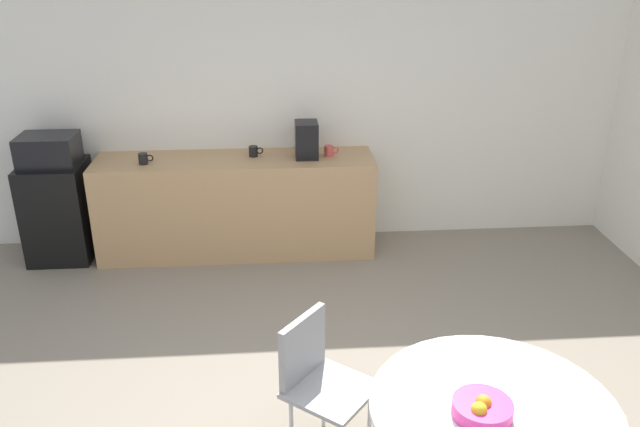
{
  "coord_description": "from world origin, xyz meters",
  "views": [
    {
      "loc": [
        -0.28,
        -2.86,
        2.71
      ],
      "look_at": [
        0.03,
        1.24,
        0.95
      ],
      "focal_mm": 36.41,
      "sensor_mm": 36.0,
      "label": 1
    }
  ],
  "objects_px": {
    "mini_fridge": "(59,211)",
    "mug_green": "(254,151)",
    "fruit_bowl": "(482,409)",
    "mug_red": "(144,159)",
    "coffee_maker": "(307,140)",
    "mug_white": "(329,151)",
    "chair_gray": "(316,371)",
    "microwave": "(48,150)"
  },
  "relations": [
    {
      "from": "mini_fridge",
      "to": "mug_green",
      "type": "height_order",
      "value": "mug_green"
    },
    {
      "from": "mini_fridge",
      "to": "mug_green",
      "type": "relative_size",
      "value": 6.89
    },
    {
      "from": "fruit_bowl",
      "to": "mug_red",
      "type": "height_order",
      "value": "mug_red"
    },
    {
      "from": "mini_fridge",
      "to": "mug_green",
      "type": "bearing_deg",
      "value": 1.68
    },
    {
      "from": "mini_fridge",
      "to": "mug_red",
      "type": "height_order",
      "value": "mug_red"
    },
    {
      "from": "mini_fridge",
      "to": "coffee_maker",
      "type": "relative_size",
      "value": 2.78
    },
    {
      "from": "mug_green",
      "to": "coffee_maker",
      "type": "bearing_deg",
      "value": -6.29
    },
    {
      "from": "mini_fridge",
      "to": "mug_white",
      "type": "xyz_separation_m",
      "value": [
        2.44,
        0.02,
        0.5
      ]
    },
    {
      "from": "mug_white",
      "to": "chair_gray",
      "type": "bearing_deg",
      "value": -96.54
    },
    {
      "from": "microwave",
      "to": "fruit_bowl",
      "type": "relative_size",
      "value": 1.79
    },
    {
      "from": "chair_gray",
      "to": "mug_red",
      "type": "distance_m",
      "value": 2.87
    },
    {
      "from": "chair_gray",
      "to": "mug_white",
      "type": "relative_size",
      "value": 6.43
    },
    {
      "from": "chair_gray",
      "to": "coffee_maker",
      "type": "xyz_separation_m",
      "value": [
        0.1,
        2.6,
        0.54
      ]
    },
    {
      "from": "mini_fridge",
      "to": "mug_green",
      "type": "distance_m",
      "value": 1.83
    },
    {
      "from": "mug_red",
      "to": "coffee_maker",
      "type": "height_order",
      "value": "coffee_maker"
    },
    {
      "from": "chair_gray",
      "to": "fruit_bowl",
      "type": "bearing_deg",
      "value": -44.86
    },
    {
      "from": "mini_fridge",
      "to": "fruit_bowl",
      "type": "distance_m",
      "value": 4.34
    },
    {
      "from": "mini_fridge",
      "to": "microwave",
      "type": "bearing_deg",
      "value": 0.0
    },
    {
      "from": "microwave",
      "to": "fruit_bowl",
      "type": "bearing_deg",
      "value": -49.31
    },
    {
      "from": "chair_gray",
      "to": "fruit_bowl",
      "type": "height_order",
      "value": "fruit_bowl"
    },
    {
      "from": "chair_gray",
      "to": "fruit_bowl",
      "type": "xyz_separation_m",
      "value": [
        0.69,
        -0.68,
        0.27
      ]
    },
    {
      "from": "mini_fridge",
      "to": "chair_gray",
      "type": "distance_m",
      "value": 3.37
    },
    {
      "from": "fruit_bowl",
      "to": "mug_green",
      "type": "distance_m",
      "value": 3.5
    },
    {
      "from": "microwave",
      "to": "mug_red",
      "type": "bearing_deg",
      "value": -6.09
    },
    {
      "from": "mug_red",
      "to": "mug_green",
      "type": "bearing_deg",
      "value": 8.36
    },
    {
      "from": "mug_white",
      "to": "coffee_maker",
      "type": "relative_size",
      "value": 0.4
    },
    {
      "from": "coffee_maker",
      "to": "mug_green",
      "type": "bearing_deg",
      "value": 173.71
    },
    {
      "from": "mug_red",
      "to": "coffee_maker",
      "type": "relative_size",
      "value": 0.4
    },
    {
      "from": "fruit_bowl",
      "to": "chair_gray",
      "type": "bearing_deg",
      "value": 135.14
    },
    {
      "from": "mini_fridge",
      "to": "mug_red",
      "type": "distance_m",
      "value": 0.96
    },
    {
      "from": "mini_fridge",
      "to": "coffee_maker",
      "type": "height_order",
      "value": "coffee_maker"
    },
    {
      "from": "mug_green",
      "to": "coffee_maker",
      "type": "relative_size",
      "value": 0.4
    },
    {
      "from": "microwave",
      "to": "fruit_bowl",
      "type": "xyz_separation_m",
      "value": [
        2.82,
        -3.28,
        -0.23
      ]
    },
    {
      "from": "microwave",
      "to": "coffee_maker",
      "type": "bearing_deg",
      "value": 0.0
    },
    {
      "from": "coffee_maker",
      "to": "chair_gray",
      "type": "bearing_deg",
      "value": -92.1
    },
    {
      "from": "chair_gray",
      "to": "mug_red",
      "type": "bearing_deg",
      "value": 117.71
    },
    {
      "from": "microwave",
      "to": "mug_white",
      "type": "distance_m",
      "value": 2.44
    },
    {
      "from": "microwave",
      "to": "mug_green",
      "type": "bearing_deg",
      "value": 1.68
    },
    {
      "from": "mug_white",
      "to": "coffee_maker",
      "type": "height_order",
      "value": "coffee_maker"
    },
    {
      "from": "mini_fridge",
      "to": "microwave",
      "type": "distance_m",
      "value": 0.57
    },
    {
      "from": "mug_white",
      "to": "coffee_maker",
      "type": "distance_m",
      "value": 0.23
    },
    {
      "from": "microwave",
      "to": "mini_fridge",
      "type": "bearing_deg",
      "value": 0.0
    }
  ]
}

